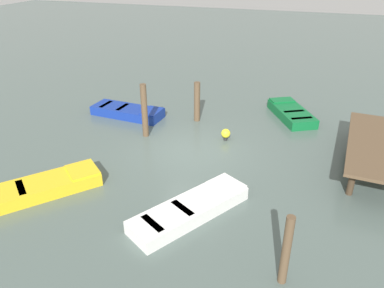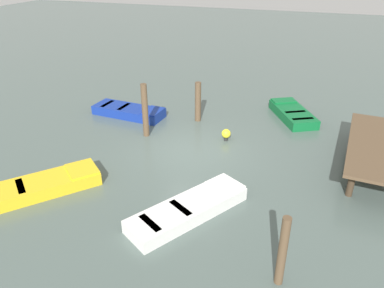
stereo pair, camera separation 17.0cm
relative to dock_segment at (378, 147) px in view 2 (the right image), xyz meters
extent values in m
plane|color=#4C5B56|center=(1.00, -6.28, -0.84)|extent=(80.00, 80.00, 0.00)
cube|color=brown|center=(0.00, 0.00, 0.06)|extent=(5.23, 2.29, 0.10)
cylinder|color=#3C2E20|center=(1.98, -0.82, -0.42)|extent=(0.20, 0.20, 0.85)
cylinder|color=#3C2E20|center=(-2.08, -0.50, -0.42)|extent=(0.20, 0.20, 0.85)
cube|color=silver|center=(4.55, -5.13, -0.64)|extent=(3.69, 2.79, 0.40)
cube|color=#334772|center=(4.55, -5.13, -0.50)|extent=(3.09, 2.31, 0.04)
cube|color=silver|center=(3.33, -4.39, -0.41)|extent=(1.18, 1.24, 0.06)
cube|color=navy|center=(4.79, -5.27, -0.46)|extent=(0.60, 0.82, 0.04)
cube|color=navy|center=(5.65, -5.78, -0.46)|extent=(0.60, 0.82, 0.04)
cube|color=navy|center=(-1.37, -10.19, -0.64)|extent=(1.39, 3.35, 0.40)
cube|color=silver|center=(-1.37, -10.19, -0.50)|extent=(1.10, 2.84, 0.04)
cube|color=navy|center=(-1.28, -8.92, -0.41)|extent=(1.09, 0.79, 0.06)
cube|color=#A4A49F|center=(-1.39, -10.43, -0.46)|extent=(0.91, 0.27, 0.04)
cube|color=#A4A49F|center=(-1.46, -11.33, -0.46)|extent=(0.91, 0.27, 0.04)
cube|color=gold|center=(5.18, -10.00, -0.64)|extent=(3.82, 3.47, 0.40)
cube|color=#4C3319|center=(5.18, -10.00, -0.50)|extent=(3.19, 2.89, 0.04)
cube|color=gold|center=(3.98, -8.99, -0.41)|extent=(1.35, 1.36, 0.06)
cube|color=#42301E|center=(5.41, -10.19, -0.46)|extent=(0.73, 0.82, 0.04)
cube|color=#0F602D|center=(-3.56, -3.10, -0.64)|extent=(3.07, 2.44, 0.40)
cube|color=orange|center=(-3.56, -3.10, -0.50)|extent=(2.57, 2.00, 0.04)
cube|color=#0F602D|center=(-4.53, -3.64, -0.41)|extent=(1.07, 1.25, 0.06)
cube|color=#B06E1E|center=(-3.38, -2.99, -0.46)|extent=(0.63, 0.91, 0.04)
cube|color=#B06E1E|center=(-2.69, -2.61, -0.46)|extent=(0.63, 0.91, 0.04)
cylinder|color=brown|center=(0.25, -8.51, 0.25)|extent=(0.24, 0.24, 2.18)
cylinder|color=brown|center=(6.13, -2.38, 0.07)|extent=(0.20, 0.20, 1.82)
cylinder|color=brown|center=(-1.89, -7.03, 0.04)|extent=(0.26, 0.26, 1.76)
cylinder|color=#262626|center=(-0.39, -5.34, -0.78)|extent=(0.16, 0.16, 0.12)
sphere|color=yellow|center=(-0.39, -5.34, -0.54)|extent=(0.36, 0.36, 0.36)
camera|label=1|loc=(12.51, -2.36, 5.78)|focal=34.71mm
camera|label=2|loc=(12.45, -2.20, 5.78)|focal=34.71mm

